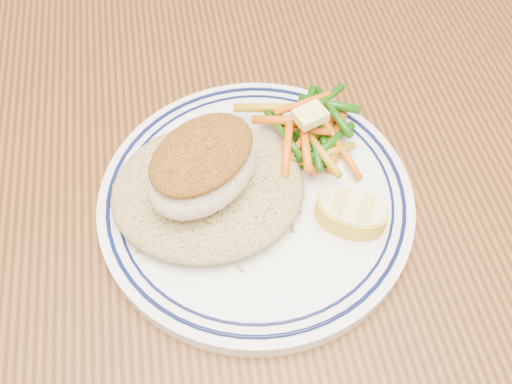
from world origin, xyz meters
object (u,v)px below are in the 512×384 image
object	(u,v)px
rice_pilaf	(208,187)
lemon_wedge	(351,212)
vegetable_pile	(309,132)
plate	(256,199)
dining_table	(252,253)
fish_fillet	(202,167)

from	to	relation	value
rice_pilaf	lemon_wedge	distance (m)	0.11
vegetable_pile	plate	bearing A→B (deg)	-139.07
rice_pilaf	vegetable_pile	distance (m)	0.10
dining_table	rice_pilaf	xyz separation A→B (m)	(-0.03, -0.00, 0.13)
rice_pilaf	fish_fillet	distance (m)	0.03
plate	lemon_wedge	world-z (taller)	lemon_wedge
rice_pilaf	dining_table	bearing A→B (deg)	7.26
fish_fillet	lemon_wedge	size ratio (longest dim) A/B	1.62
plate	fish_fillet	bearing A→B (deg)	178.16
lemon_wedge	dining_table	bearing A→B (deg)	146.51
rice_pilaf	vegetable_pile	bearing A→B (deg)	24.56
fish_fillet	dining_table	bearing A→B (deg)	12.17
rice_pilaf	lemon_wedge	world-z (taller)	rice_pilaf
plate	fish_fillet	xyz separation A→B (m)	(-0.04, 0.00, 0.05)
plate	rice_pilaf	bearing A→B (deg)	172.52
dining_table	vegetable_pile	xyz separation A→B (m)	(0.05, 0.04, 0.13)
plate	vegetable_pile	size ratio (longest dim) A/B	2.34
dining_table	plate	world-z (taller)	plate
fish_fillet	vegetable_pile	bearing A→B (deg)	25.85
rice_pilaf	fish_fillet	size ratio (longest dim) A/B	1.34
vegetable_pile	lemon_wedge	world-z (taller)	vegetable_pile
dining_table	fish_fillet	world-z (taller)	fish_fillet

